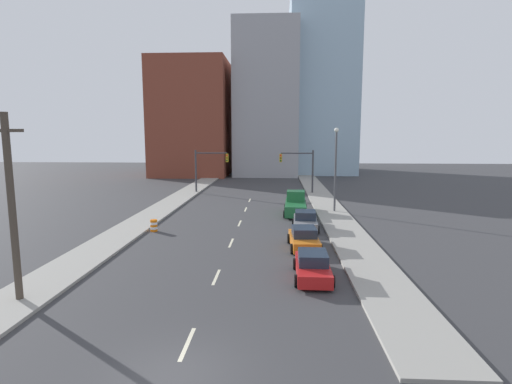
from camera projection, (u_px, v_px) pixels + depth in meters
name	position (u px, v px, depth m)	size (l,w,h in m)	color
ground_plane	(173.00, 376.00, 12.77)	(200.00, 200.00, 0.00)	#38383A
sidewalk_left	(197.00, 186.00, 59.64)	(3.10, 93.89, 0.17)	gray
sidewalk_right	(314.00, 187.00, 58.71)	(3.10, 93.89, 0.17)	gray
lane_stripe_at_2m	(187.00, 344.00, 14.75)	(0.16, 2.40, 0.01)	beige
lane_stripe_at_9m	(216.00, 277.00, 21.70)	(0.16, 2.40, 0.01)	beige
lane_stripe_at_16m	(231.00, 243.00, 28.60)	(0.16, 2.40, 0.01)	beige
lane_stripe_at_22m	(240.00, 223.00, 34.97)	(0.16, 2.40, 0.01)	beige
lane_stripe_at_29m	(246.00, 209.00, 41.59)	(0.16, 2.40, 0.01)	beige
lane_stripe_at_35m	(250.00, 200.00, 47.41)	(0.16, 2.40, 0.01)	beige
building_brick_left	(193.00, 119.00, 77.37)	(14.00, 16.00, 21.66)	brown
building_office_center	(267.00, 103.00, 80.09)	(12.00, 20.00, 28.41)	#99999E
building_glass_right	(321.00, 86.00, 82.94)	(13.00, 20.00, 35.59)	#99B7CC
traffic_signal_left	(206.00, 165.00, 52.96)	(4.50, 0.35, 5.74)	#38383D
traffic_signal_right	(303.00, 165.00, 52.27)	(4.50, 0.35, 5.74)	#38383D
utility_pole_left_near	(12.00, 207.00, 17.83)	(1.60, 0.32, 8.65)	#473D33
traffic_barrel	(154.00, 226.00, 31.99)	(0.56, 0.56, 0.95)	orange
street_lamp	(336.00, 164.00, 39.16)	(0.44, 0.44, 8.38)	#4C4C51
sedan_red	(313.00, 266.00, 21.49)	(2.08, 4.43, 1.43)	red
sedan_orange	(304.00, 239.00, 27.19)	(2.23, 4.31, 1.46)	orange
sedan_gray	(305.00, 221.00, 32.64)	(2.32, 4.45, 1.54)	slate
pickup_truck_green	(296.00, 205.00, 38.98)	(2.46, 5.93, 2.21)	#1E6033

